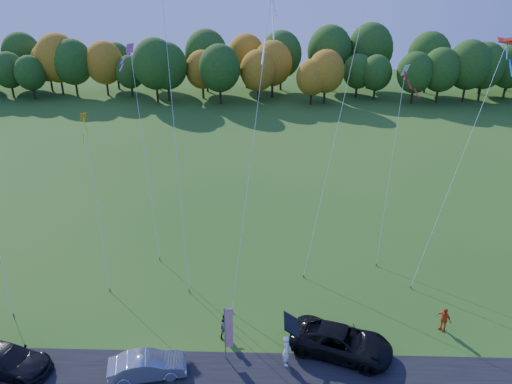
{
  "coord_description": "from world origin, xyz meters",
  "views": [
    {
      "loc": [
        0.83,
        -23.1,
        20.77
      ],
      "look_at": [
        0.0,
        6.0,
        7.0
      ],
      "focal_mm": 35.0,
      "sensor_mm": 36.0,
      "label": 1
    }
  ],
  "objects_px": {
    "person_east": "(444,319)",
    "feather_flag": "(228,328)",
    "black_suv": "(341,342)",
    "silver_sedan": "(147,366)"
  },
  "relations": [
    {
      "from": "black_suv",
      "to": "feather_flag",
      "type": "height_order",
      "value": "feather_flag"
    },
    {
      "from": "black_suv",
      "to": "person_east",
      "type": "xyz_separation_m",
      "value": [
        6.49,
        2.17,
        -0.01
      ]
    },
    {
      "from": "black_suv",
      "to": "feather_flag",
      "type": "relative_size",
      "value": 1.62
    },
    {
      "from": "silver_sedan",
      "to": "person_east",
      "type": "height_order",
      "value": "person_east"
    },
    {
      "from": "black_suv",
      "to": "feather_flag",
      "type": "distance_m",
      "value": 6.62
    },
    {
      "from": "silver_sedan",
      "to": "feather_flag",
      "type": "relative_size",
      "value": 1.17
    },
    {
      "from": "black_suv",
      "to": "person_east",
      "type": "distance_m",
      "value": 6.84
    },
    {
      "from": "feather_flag",
      "to": "silver_sedan",
      "type": "bearing_deg",
      "value": -161.39
    },
    {
      "from": "person_east",
      "to": "feather_flag",
      "type": "height_order",
      "value": "feather_flag"
    },
    {
      "from": "black_suv",
      "to": "person_east",
      "type": "bearing_deg",
      "value": -52.13
    }
  ]
}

